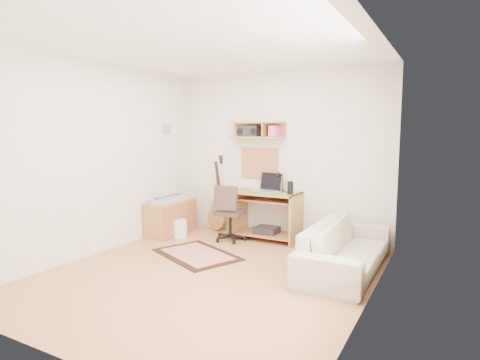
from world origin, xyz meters
The scene contains 22 objects.
floor centered at (0.00, 0.00, -0.01)m, with size 3.60×4.00×0.01m, color #C07E50.
ceiling centered at (0.00, 0.00, 2.60)m, with size 3.60×4.00×0.01m, color white.
back_wall centered at (0.00, 2.00, 1.30)m, with size 3.60×0.01×2.60m, color beige.
left_wall centered at (-1.80, 0.00, 1.30)m, with size 0.01×4.00×2.60m, color beige.
right_wall centered at (1.80, 0.00, 1.30)m, with size 0.01×4.00×2.60m, color beige.
wall_shelf centered at (-0.30, 1.88, 1.70)m, with size 0.90×0.25×0.26m, color #A97D3B.
cork_board centered at (-0.30, 1.98, 1.17)m, with size 0.64×0.03×0.49m, color tan.
wall_photo centered at (-1.79, 1.50, 1.72)m, with size 0.02×0.20×0.15m, color #4C8CBF.
desk centered at (-0.04, 1.73, 0.38)m, with size 1.00×0.55×0.75m, color #A97D3B, non-canonical shape.
laptop centered at (-0.06, 1.71, 0.90)m, with size 0.38×0.38×0.29m, color silver, non-canonical shape.
speaker centered at (0.36, 1.68, 0.85)m, with size 0.09×0.09×0.20m, color black.
desk_lamp centered at (0.16, 1.87, 0.90)m, with size 0.10×0.10×0.30m, color black, non-canonical shape.
pencil_cup centered at (0.30, 1.83, 0.80)m, with size 0.07×0.07×0.10m, color #2E468B.
boombox centered at (-0.44, 1.87, 1.68)m, with size 0.34×0.15×0.17m, color black.
rug centered at (-0.54, 0.55, 0.01)m, with size 1.18×0.79×0.02m, color beige.
task_chair centered at (-0.51, 1.40, 0.44)m, with size 0.45×0.45×0.89m, color #3A2722, non-canonical shape.
cabinet centered at (-1.58, 1.29, 0.28)m, with size 0.40×0.90×0.55m, color #A97D3B.
music_keyboard centered at (-1.58, 1.29, 0.58)m, with size 0.23×0.73×0.06m, color #B2B5BA.
guitar centered at (-1.04, 1.86, 0.64)m, with size 0.34×0.21×1.29m, color #AE7735, non-canonical shape.
waste_basket centered at (-1.33, 1.20, 0.14)m, with size 0.23×0.23×0.28m, color white.
printer centered at (0.84, 1.68, 0.09)m, with size 0.49×0.38×0.19m, color #A5A8AA.
sofa centered at (1.38, 0.93, 0.38)m, with size 1.93×0.56×0.75m, color #C1B599.
Camera 1 is at (2.49, -3.78, 1.66)m, focal length 29.70 mm.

